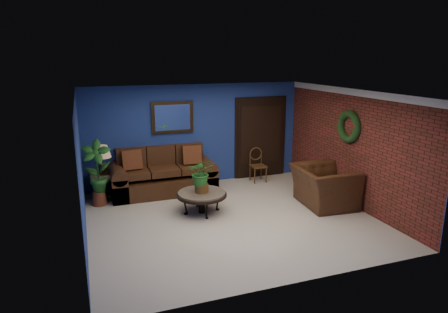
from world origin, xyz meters
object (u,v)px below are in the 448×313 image
object	(u,v)px
coffee_table	(202,195)
armchair	(324,186)
sofa	(163,177)
side_chair	(257,162)
end_table	(104,180)
table_lamp	(103,156)

from	to	relation	value
coffee_table	armchair	bearing A→B (deg)	-10.25
sofa	side_chair	size ratio (longest dim) A/B	2.77
sofa	side_chair	distance (m)	2.48
sofa	end_table	world-z (taller)	sofa
side_chair	coffee_table	bearing A→B (deg)	-140.04
sofa	end_table	xyz separation A→B (m)	(-1.33, -0.04, 0.08)
armchair	sofa	bearing A→B (deg)	60.95
end_table	table_lamp	world-z (taller)	table_lamp
sofa	coffee_table	world-z (taller)	sofa
table_lamp	side_chair	xyz separation A→B (m)	(3.81, 0.06, -0.50)
side_chair	armchair	size ratio (longest dim) A/B	0.67
sofa	armchair	bearing A→B (deg)	-33.41
coffee_table	end_table	size ratio (longest dim) A/B	1.65
side_chair	armchair	xyz separation A→B (m)	(0.64, -2.08, -0.07)
end_table	table_lamp	size ratio (longest dim) A/B	0.98
coffee_table	end_table	world-z (taller)	end_table
sofa	coffee_table	bearing A→B (deg)	-72.41
sofa	coffee_table	size ratio (longest dim) A/B	2.34
side_chair	armchair	distance (m)	2.18
coffee_table	table_lamp	bearing A→B (deg)	139.98
sofa	coffee_table	distance (m)	1.66
armchair	table_lamp	bearing A→B (deg)	70.01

